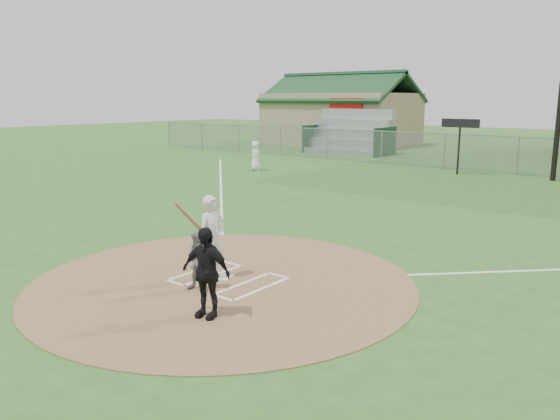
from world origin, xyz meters
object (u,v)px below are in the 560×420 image
Objects in this scene: catcher at (200,261)px; batter_at_plate at (212,238)px; umpire at (206,272)px; ondeck_player at (256,156)px; home_plate at (222,277)px.

catcher is 0.86m from batter_at_plate.
umpire is (1.10, -0.86, 0.21)m from catcher.
umpire is at bearing 169.10° from ondeck_player.
ondeck_player is (-11.99, 15.46, 0.17)m from catcher.
ondeck_player reaches higher than home_plate.
batter_at_plate is at bearing 119.79° from umpire.
home_plate is 0.25× the size of umpire.
umpire is 20.92m from ondeck_player.
catcher reaches higher than home_plate.
umpire is (1.34, -1.75, 0.83)m from home_plate.
ondeck_player is at bearing 128.31° from batter_at_plate.
umpire is 1.02× the size of ondeck_player.
umpire reaches higher than home_plate.
umpire is 2.15m from batter_at_plate.
batter_at_plate is (-0.11, -0.17, 0.93)m from home_plate.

